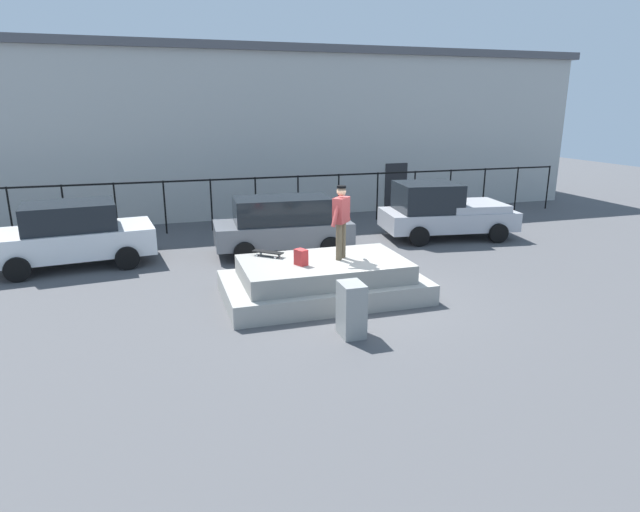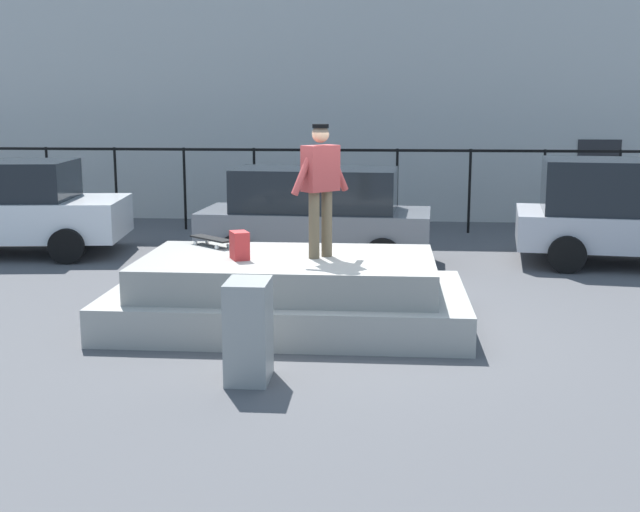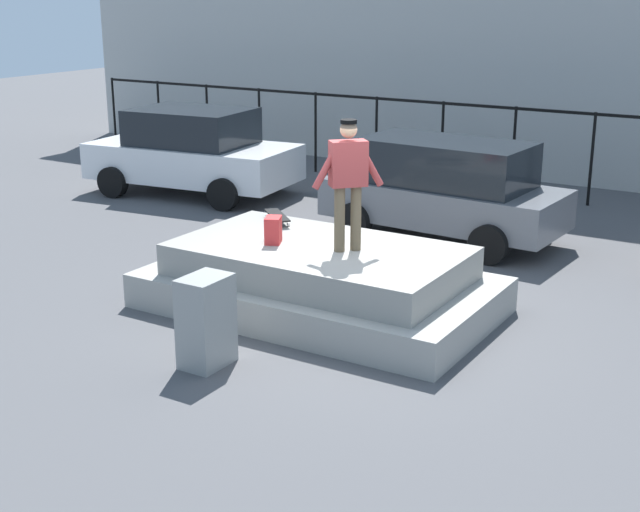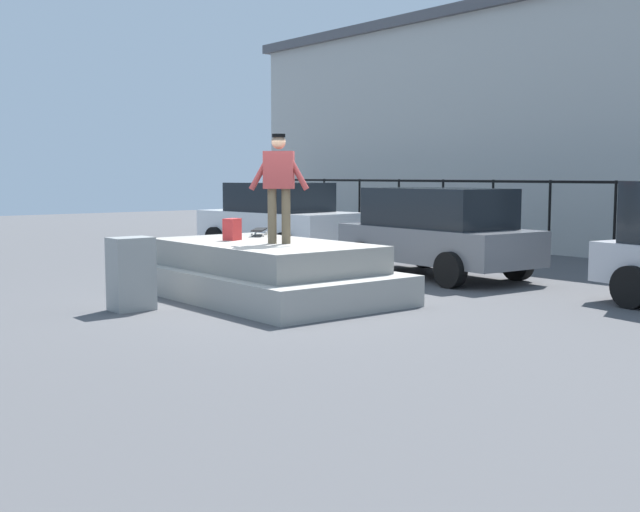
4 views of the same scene
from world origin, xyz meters
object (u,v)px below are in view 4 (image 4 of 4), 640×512
car_white_sedan_near (279,217)px  skateboard (259,230)px  car_grey_hatchback_mid (437,230)px  skateboarder (279,180)px  backpack (232,229)px  utility_box (131,274)px

car_white_sedan_near → skateboard: bearing=-39.1°
car_grey_hatchback_mid → skateboard: bearing=-109.1°
skateboarder → car_grey_hatchback_mid: (-0.42, 4.05, -0.98)m
backpack → utility_box: backpack is taller
car_white_sedan_near → utility_box: car_white_sedan_near is taller
car_white_sedan_near → car_grey_hatchback_mid: 5.92m
backpack → car_grey_hatchback_mid: size_ratio=0.09×
skateboarder → backpack: 1.32m
skateboard → car_grey_hatchback_mid: car_grey_hatchback_mid is taller
skateboarder → backpack: skateboarder is taller
skateboarder → utility_box: bearing=-104.2°
car_grey_hatchback_mid → utility_box: bearing=-91.3°
backpack → car_white_sedan_near: bearing=23.2°
skateboard → skateboarder: bearing=-23.9°
car_white_sedan_near → skateboarder: bearing=-35.7°
skateboarder → skateboard: 1.95m
skateboard → backpack: (0.56, -0.92, 0.08)m
backpack → car_white_sedan_near: (-5.30, 4.77, -0.17)m
backpack → car_white_sedan_near: size_ratio=0.08×
backpack → car_grey_hatchback_mid: car_grey_hatchback_mid is taller
skateboard → car_white_sedan_near: (-4.74, 3.85, -0.09)m
skateboarder → skateboard: size_ratio=2.41×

